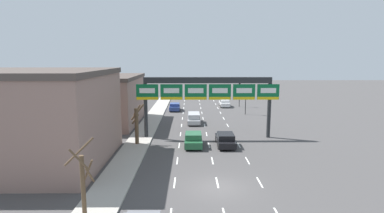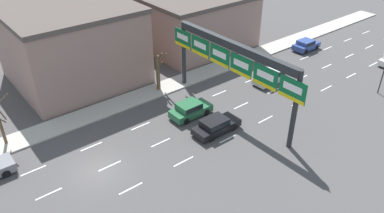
{
  "view_description": "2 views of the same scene",
  "coord_description": "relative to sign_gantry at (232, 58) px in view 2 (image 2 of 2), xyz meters",
  "views": [
    {
      "loc": [
        -2.11,
        -20.9,
        9.51
      ],
      "look_at": [
        -1.88,
        10.61,
        4.42
      ],
      "focal_mm": 28.0,
      "sensor_mm": 36.0,
      "label": 1
    },
    {
      "loc": [
        22.31,
        -8.4,
        19.87
      ],
      "look_at": [
        0.87,
        8.85,
        3.06
      ],
      "focal_mm": 35.0,
      "sensor_mm": 36.0,
      "label": 2
    }
  ],
  "objects": [
    {
      "name": "ground_plane",
      "position": [
        -0.0,
        -14.3,
        -5.82
      ],
      "size": [
        220.0,
        220.0,
        0.0
      ],
      "primitive_type": "plane",
      "color": "#474444"
    },
    {
      "name": "sidewalk_left",
      "position": [
        -8.0,
        -14.3,
        -5.75
      ],
      "size": [
        2.8,
        110.0,
        0.15
      ],
      "color": "#A8A399",
      "rests_on": "ground_plane"
    },
    {
      "name": "lane_dashes",
      "position": [
        -0.0,
        -0.8,
        -5.82
      ],
      "size": [
        6.72,
        67.0,
        0.01
      ],
      "color": "white",
      "rests_on": "ground_plane"
    },
    {
      "name": "sign_gantry",
      "position": [
        0.0,
        0.0,
        0.0
      ],
      "size": [
        16.82,
        0.7,
        7.31
      ],
      "color": "#232628",
      "rests_on": "ground_plane"
    },
    {
      "name": "building_near",
      "position": [
        -16.33,
        -8.7,
        -1.56
      ],
      "size": [
        13.31,
        13.08,
        8.52
      ],
      "color": "gray",
      "rests_on": "ground_plane"
    },
    {
      "name": "building_far",
      "position": [
        -16.24,
        8.26,
        -2.29
      ],
      "size": [
        13.14,
        13.82,
        7.05
      ],
      "color": "gray",
      "rests_on": "ground_plane"
    },
    {
      "name": "car_blue",
      "position": [
        -4.88,
        18.88,
        -5.07
      ],
      "size": [
        1.88,
        3.91,
        1.41
      ],
      "color": "navy",
      "rests_on": "ground_plane"
    },
    {
      "name": "suv_silver",
      "position": [
        -1.52,
        8.04,
        -4.97
      ],
      "size": [
        1.84,
        4.62,
        1.53
      ],
      "color": "#B7B7BC",
      "rests_on": "ground_plane"
    },
    {
      "name": "car_green",
      "position": [
        -1.74,
        -3.59,
        -5.02
      ],
      "size": [
        1.91,
        4.17,
        1.52
      ],
      "color": "#235B38",
      "rests_on": "ground_plane"
    },
    {
      "name": "car_black",
      "position": [
        1.79,
        -3.44,
        -5.07
      ],
      "size": [
        1.92,
        4.59,
        1.41
      ],
      "color": "black",
      "rests_on": "ground_plane"
    },
    {
      "name": "tree_bare_closest",
      "position": [
        -7.99,
        -2.9,
        -3.43
      ],
      "size": [
        1.53,
        1.01,
        4.35
      ],
      "color": "brown",
      "rests_on": "sidewalk_left"
    },
    {
      "name": "tree_bare_second",
      "position": [
        -8.25,
        -18.88,
        -3.32
      ],
      "size": [
        1.83,
        1.83,
        4.71
      ],
      "color": "brown",
      "rests_on": "sidewalk_left"
    }
  ]
}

